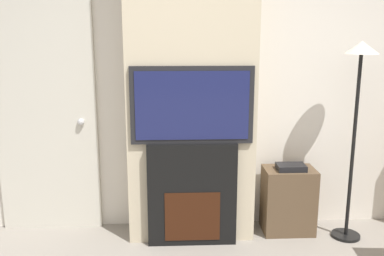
{
  "coord_description": "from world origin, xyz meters",
  "views": [
    {
      "loc": [
        -0.15,
        -1.71,
        1.75
      ],
      "look_at": [
        0.0,
        1.62,
        0.99
      ],
      "focal_mm": 40.0,
      "sensor_mm": 36.0,
      "label": 1
    }
  ],
  "objects_px": {
    "floor_lamp": "(358,91)",
    "television": "(192,105)",
    "media_stand": "(288,199)",
    "fireplace": "(192,194)"
  },
  "relations": [
    {
      "from": "floor_lamp",
      "to": "media_stand",
      "type": "height_order",
      "value": "floor_lamp"
    },
    {
      "from": "television",
      "to": "floor_lamp",
      "type": "bearing_deg",
      "value": 1.38
    },
    {
      "from": "television",
      "to": "media_stand",
      "type": "relative_size",
      "value": 1.54
    },
    {
      "from": "fireplace",
      "to": "media_stand",
      "type": "xyz_separation_m",
      "value": [
        0.86,
        0.17,
        -0.13
      ]
    },
    {
      "from": "television",
      "to": "floor_lamp",
      "type": "height_order",
      "value": "floor_lamp"
    },
    {
      "from": "television",
      "to": "media_stand",
      "type": "xyz_separation_m",
      "value": [
        0.86,
        0.17,
        -0.88
      ]
    },
    {
      "from": "floor_lamp",
      "to": "television",
      "type": "bearing_deg",
      "value": -178.62
    },
    {
      "from": "fireplace",
      "to": "television",
      "type": "relative_size",
      "value": 0.89
    },
    {
      "from": "media_stand",
      "to": "fireplace",
      "type": "bearing_deg",
      "value": -168.9
    },
    {
      "from": "floor_lamp",
      "to": "media_stand",
      "type": "distance_m",
      "value": 1.1
    }
  ]
}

